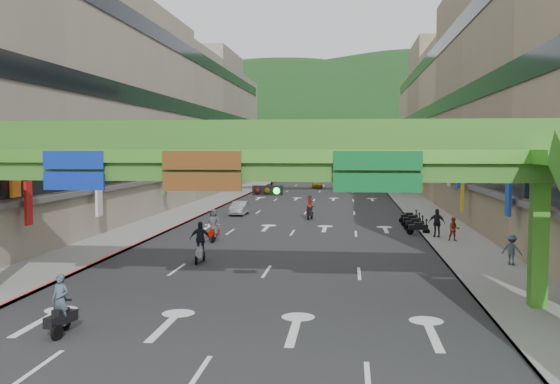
{
  "coord_description": "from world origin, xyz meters",
  "views": [
    {
      "loc": [
        3.96,
        -17.87,
        6.06
      ],
      "look_at": [
        0.0,
        18.0,
        3.5
      ],
      "focal_mm": 40.0,
      "sensor_mm": 36.0,
      "label": 1
    }
  ],
  "objects_px": {
    "overpass_near": "(268,171)",
    "pedestrian_red": "(454,231)",
    "car_silver": "(240,208)",
    "scooter_rider_mid": "(310,207)",
    "scooter_rider_near": "(61,307)",
    "car_yellow": "(317,184)"
  },
  "relations": [
    {
      "from": "car_yellow",
      "to": "pedestrian_red",
      "type": "xyz_separation_m",
      "value": [
        11.41,
        -53.37,
        0.14
      ]
    },
    {
      "from": "overpass_near",
      "to": "car_silver",
      "type": "relative_size",
      "value": 7.55
    },
    {
      "from": "car_silver",
      "to": "pedestrian_red",
      "type": "xyz_separation_m",
      "value": [
        16.46,
        -14.99,
        0.14
      ]
    },
    {
      "from": "scooter_rider_mid",
      "to": "car_silver",
      "type": "distance_m",
      "value": 7.21
    },
    {
      "from": "pedestrian_red",
      "to": "overpass_near",
      "type": "bearing_deg",
      "value": -117.87
    },
    {
      "from": "car_silver",
      "to": "car_yellow",
      "type": "bearing_deg",
      "value": 84.78
    },
    {
      "from": "overpass_near",
      "to": "car_yellow",
      "type": "height_order",
      "value": "overpass_near"
    },
    {
      "from": "scooter_rider_near",
      "to": "overpass_near",
      "type": "bearing_deg",
      "value": 35.32
    },
    {
      "from": "car_silver",
      "to": "scooter_rider_mid",
      "type": "bearing_deg",
      "value": -22.14
    },
    {
      "from": "scooter_rider_mid",
      "to": "scooter_rider_near",
      "type": "bearing_deg",
      "value": -100.14
    },
    {
      "from": "car_silver",
      "to": "pedestrian_red",
      "type": "bearing_deg",
      "value": -40.05
    },
    {
      "from": "scooter_rider_near",
      "to": "car_yellow",
      "type": "relative_size",
      "value": 0.56
    },
    {
      "from": "overpass_near",
      "to": "car_silver",
      "type": "bearing_deg",
      "value": 101.88
    },
    {
      "from": "overpass_near",
      "to": "pedestrian_red",
      "type": "distance_m",
      "value": 20.13
    },
    {
      "from": "scooter_rider_mid",
      "to": "car_silver",
      "type": "bearing_deg",
      "value": 155.59
    },
    {
      "from": "scooter_rider_mid",
      "to": "car_yellow",
      "type": "bearing_deg",
      "value": 92.08
    },
    {
      "from": "scooter_rider_near",
      "to": "car_silver",
      "type": "bearing_deg",
      "value": 90.88
    },
    {
      "from": "overpass_near",
      "to": "pedestrian_red",
      "type": "xyz_separation_m",
      "value": [
        9.71,
        17.06,
        -4.45
      ]
    },
    {
      "from": "scooter_rider_near",
      "to": "scooter_rider_mid",
      "type": "bearing_deg",
      "value": 79.86
    },
    {
      "from": "car_yellow",
      "to": "pedestrian_red",
      "type": "relative_size",
      "value": 2.4
    },
    {
      "from": "scooter_rider_mid",
      "to": "car_yellow",
      "type": "xyz_separation_m",
      "value": [
        -1.5,
        41.36,
        -0.46
      ]
    },
    {
      "from": "pedestrian_red",
      "to": "car_silver",
      "type": "bearing_deg",
      "value": 139.45
    }
  ]
}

